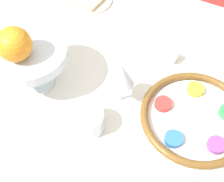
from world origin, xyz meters
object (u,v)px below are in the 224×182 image
object	(u,v)px
napkin_roll	(149,46)
cup_near	(89,121)
fruit_stand	(29,56)
orange_fruit	(14,44)
seder_plate	(195,117)
wine_glass	(121,76)

from	to	relation	value
napkin_roll	cup_near	bearing A→B (deg)	84.87
fruit_stand	cup_near	size ratio (longest dim) A/B	2.57
orange_fruit	napkin_roll	size ratio (longest dim) A/B	0.45
seder_plate	cup_near	size ratio (longest dim) A/B	3.65
seder_plate	napkin_roll	size ratio (longest dim) A/B	1.48
fruit_stand	cup_near	xyz separation A→B (m)	(-0.21, 0.06, -0.07)
orange_fruit	napkin_roll	distance (m)	0.40
orange_fruit	napkin_roll	bearing A→B (deg)	-130.31
seder_plate	wine_glass	size ratio (longest dim) A/B	1.94
orange_fruit	cup_near	xyz separation A→B (m)	(-0.21, 0.03, -0.14)
seder_plate	orange_fruit	distance (m)	0.48
wine_glass	napkin_roll	bearing A→B (deg)	-88.31
fruit_stand	cup_near	distance (m)	0.23
wine_glass	fruit_stand	xyz separation A→B (m)	(0.24, 0.05, -0.00)
fruit_stand	orange_fruit	distance (m)	0.07
napkin_roll	cup_near	world-z (taller)	cup_near
cup_near	seder_plate	bearing A→B (deg)	-148.74
seder_plate	cup_near	bearing A→B (deg)	31.26
wine_glass	orange_fruit	xyz separation A→B (m)	(0.24, 0.08, 0.07)
wine_glass	orange_fruit	world-z (taller)	orange_fruit
fruit_stand	napkin_roll	xyz separation A→B (m)	(-0.23, -0.25, -0.08)
fruit_stand	napkin_roll	world-z (taller)	fruit_stand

